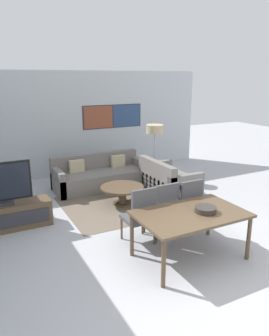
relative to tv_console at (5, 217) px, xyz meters
The scene contains 14 objects.
ground_plane 3.75m from the tv_console, 50.68° to the right, with size 24.00×24.00×0.00m, color #B2B2B7.
wall_back 3.89m from the tv_console, 49.60° to the left, with size 7.46×0.09×2.80m.
area_rug 2.39m from the tv_console, ahead, with size 2.45×2.12×0.01m.
tv_console is the anchor object (origin of this frame).
television 0.61m from the tv_console, 90.00° to the left, with size 1.02×0.20×0.76m.
sofa_main 2.78m from the tv_console, 31.21° to the left, with size 2.26×0.89×0.80m.
sofa_side 3.62m from the tv_console, ahead, with size 0.89×1.43×0.80m.
coffee_table 2.38m from the tv_console, ahead, with size 0.92×0.92×0.40m.
dining_table 3.29m from the tv_console, 44.08° to the right, with size 1.60×1.01×0.72m.
dining_chair_left 2.47m from the tv_console, 39.72° to the right, with size 0.46×0.46×0.98m.
dining_chair_centre 2.82m from the tv_console, 33.27° to the right, with size 0.46×0.46×0.98m.
dining_chair_right 3.22m from the tv_console, 29.35° to the right, with size 0.46×0.46×0.98m.
fruit_bowl 3.50m from the tv_console, 42.68° to the right, with size 0.32×0.32×0.08m.
floor_lamp 4.21m from the tv_console, 18.71° to the left, with size 0.44×0.44×1.46m.
Camera 1 is at (-2.79, -2.91, 2.63)m, focal length 35.00 mm.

